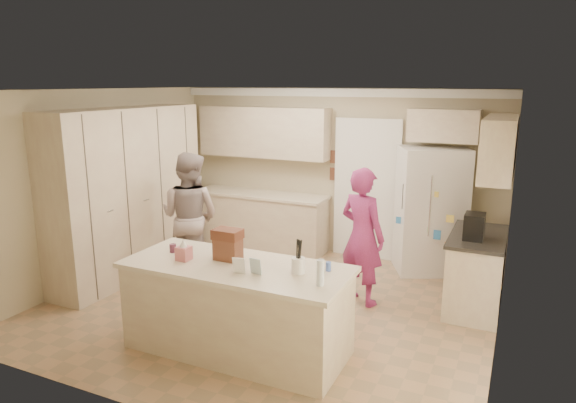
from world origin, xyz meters
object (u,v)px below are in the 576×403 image
at_px(teen_boy, 190,217).
at_px(utensil_crock, 298,265).
at_px(island_base, 237,310).
at_px(coffee_maker, 474,226).
at_px(tissue_box, 184,253).
at_px(dollhouse_body, 228,249).
at_px(teen_girl, 362,236).
at_px(refrigerator, 430,210).

bearing_deg(teen_boy, utensil_crock, 143.98).
height_order(island_base, utensil_crock, utensil_crock).
height_order(coffee_maker, island_base, coffee_maker).
bearing_deg(island_base, teen_boy, 137.31).
relative_size(island_base, tissue_box, 15.71).
bearing_deg(coffee_maker, teen_boy, -173.17).
bearing_deg(dollhouse_body, teen_girl, 59.14).
xyz_separation_m(refrigerator, teen_girl, (-0.56, -1.48, -0.05)).
relative_size(tissue_box, teen_boy, 0.08).
bearing_deg(teen_boy, dollhouse_body, 132.78).
distance_m(refrigerator, coffee_maker, 1.44).
relative_size(teen_boy, teen_girl, 1.04).
height_order(refrigerator, island_base, refrigerator).
height_order(island_base, dollhouse_body, dollhouse_body).
bearing_deg(coffee_maker, tissue_box, -142.43).
bearing_deg(coffee_maker, teen_girl, -169.89).
xyz_separation_m(coffee_maker, utensil_crock, (-1.40, -1.85, -0.07)).
xyz_separation_m(tissue_box, dollhouse_body, (0.40, 0.20, 0.04)).
height_order(refrigerator, teen_boy, refrigerator).
height_order(tissue_box, teen_boy, teen_boy).
distance_m(island_base, teen_girl, 1.90).
bearing_deg(utensil_crock, island_base, -175.60).
relative_size(island_base, dollhouse_body, 8.46).
bearing_deg(teen_boy, teen_girl, -178.64).
distance_m(refrigerator, tissue_box, 3.77).
bearing_deg(island_base, coffee_maker, 42.83).
distance_m(island_base, dollhouse_body, 0.62).
bearing_deg(utensil_crock, teen_girl, 85.03).
xyz_separation_m(teen_boy, teen_girl, (2.38, 0.21, -0.04)).
bearing_deg(coffee_maker, refrigerator, 119.02).
xyz_separation_m(refrigerator, dollhouse_body, (-1.51, -3.05, 0.14)).
bearing_deg(island_base, utensil_crock, 4.40).
bearing_deg(tissue_box, teen_girl, 52.93).
bearing_deg(dollhouse_body, utensil_crock, -3.58).
distance_m(refrigerator, teen_girl, 1.58).
bearing_deg(teen_boy, coffee_maker, -176.89).
bearing_deg(island_base, dollhouse_body, 146.31).
xyz_separation_m(island_base, teen_boy, (-1.59, 1.46, 0.45)).
height_order(refrigerator, dollhouse_body, refrigerator).
bearing_deg(refrigerator, utensil_crock, -127.41).
distance_m(coffee_maker, tissue_box, 3.28).
relative_size(coffee_maker, tissue_box, 2.14).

